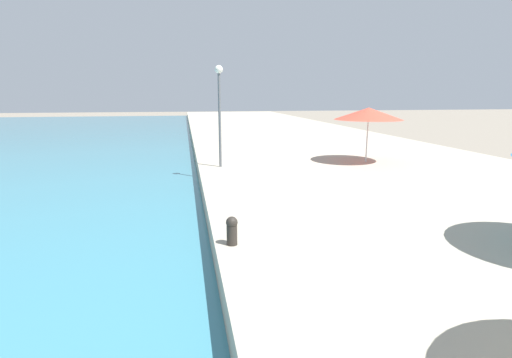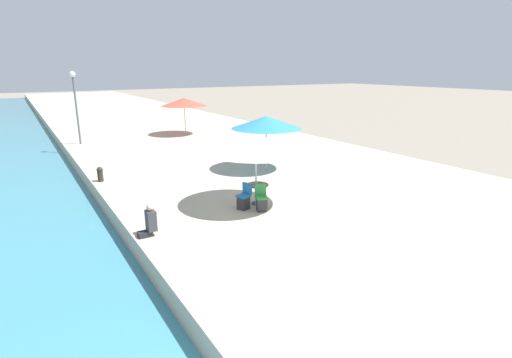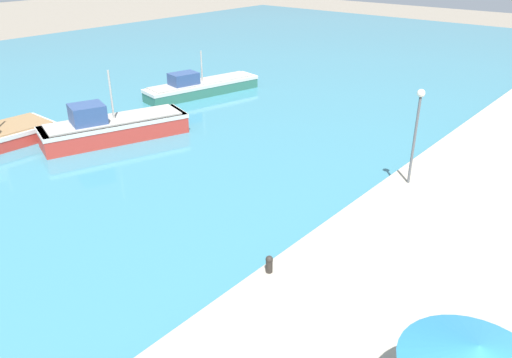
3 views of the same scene
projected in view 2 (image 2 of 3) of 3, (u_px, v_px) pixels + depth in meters
The scene contains 10 objects.
quay_promenade at pixel (133, 119), 40.64m from camera, with size 16.00×90.00×0.69m.
cafe_umbrella_pink at pixel (256, 143), 13.72m from camera, with size 3.48×3.48×2.59m.
cafe_umbrella_white at pixel (266, 122), 18.80m from camera, with size 3.32×3.32×2.59m.
cafe_umbrella_striped at pixel (184, 102), 28.81m from camera, with size 3.31×3.31×2.67m.
cafe_table at pixel (257, 190), 14.40m from camera, with size 0.80×0.80×0.74m.
cafe_chair_left at pixel (244, 200), 13.94m from camera, with size 0.53×0.51×0.91m.
cafe_chair_right at pixel (261, 202), 13.78m from camera, with size 0.53×0.54×0.91m.
person_at_quay at pixel (150, 222), 11.70m from camera, with size 0.54×0.36×0.99m.
mooring_bollard at pixel (100, 174), 17.29m from camera, with size 0.26×0.26×0.65m.
lamppost at pixel (75, 95), 24.99m from camera, with size 0.36×0.36×4.56m.
Camera 2 is at (-2.52, -4.32, 5.50)m, focal length 28.00 mm.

